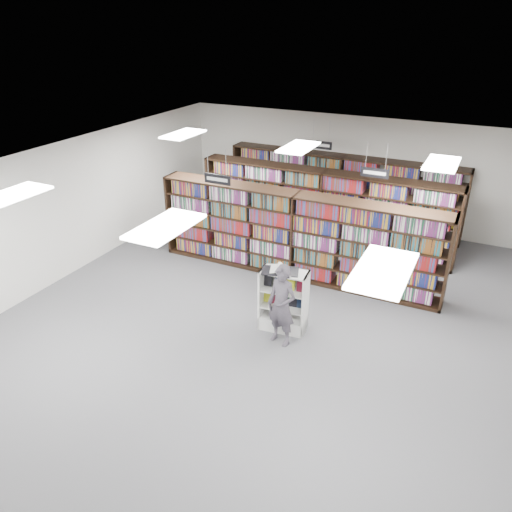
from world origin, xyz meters
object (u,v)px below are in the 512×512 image
at_px(bookshelf_row_near, 295,235).
at_px(shopper, 282,305).
at_px(endcap_display, 284,308).
at_px(open_book, 280,270).

xyz_separation_m(bookshelf_row_near, shopper, (0.82, -2.71, -0.22)).
bearing_deg(bookshelf_row_near, endcap_display, -73.40).
height_order(bookshelf_row_near, open_book, bookshelf_row_near).
height_order(endcap_display, shopper, shopper).
distance_m(bookshelf_row_near, open_book, 2.39).
relative_size(endcap_display, shopper, 0.79).
bearing_deg(open_book, shopper, -79.40).
bearing_deg(shopper, open_book, 131.29).
xyz_separation_m(endcap_display, shopper, (0.15, -0.49, 0.38)).
bearing_deg(open_book, endcap_display, 25.75).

